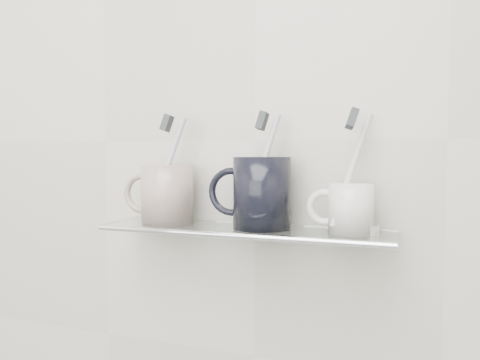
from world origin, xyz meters
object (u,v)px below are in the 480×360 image
at_px(mug_left, 168,194).
at_px(mug_center, 262,193).
at_px(mug_right, 351,208).
at_px(shelf_glass, 244,230).

bearing_deg(mug_left, mug_center, 21.56).
bearing_deg(mug_right, mug_center, -178.60).
distance_m(shelf_glass, mug_left, 0.16).
height_order(shelf_glass, mug_center, mug_center).
height_order(shelf_glass, mug_right, mug_right).
relative_size(mug_left, mug_right, 1.32).
relative_size(shelf_glass, mug_left, 4.73).
xyz_separation_m(shelf_glass, mug_center, (0.03, 0.00, 0.06)).
relative_size(mug_center, mug_right, 1.51).
bearing_deg(shelf_glass, mug_left, 178.07).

